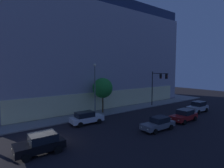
# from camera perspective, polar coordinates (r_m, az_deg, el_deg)

# --- Properties ---
(ground_plane) EXTENTS (120.00, 120.00, 0.00)m
(ground_plane) POSITION_cam_1_polar(r_m,az_deg,el_deg) (19.62, -20.84, -17.64)
(ground_plane) COLOR black
(sidewalk_corner) EXTENTS (80.00, 60.00, 0.15)m
(sidewalk_corner) POSITION_cam_1_polar(r_m,az_deg,el_deg) (53.61, -31.11, -3.73)
(sidewalk_corner) COLOR gray
(sidewalk_corner) RESTS_ON ground
(modern_building) EXTENTS (39.60, 23.31, 20.89)m
(modern_building) POSITION_cam_1_polar(r_m,az_deg,el_deg) (42.73, -9.28, 8.76)
(modern_building) COLOR #4C4C51
(modern_building) RESTS_ON ground
(traffic_light_far_corner) EXTENTS (0.35, 3.84, 6.75)m
(traffic_light_far_corner) POSITION_cam_1_polar(r_m,az_deg,el_deg) (35.54, 14.33, 0.67)
(traffic_light_far_corner) COLOR black
(traffic_light_far_corner) RESTS_ON sidewalk_corner
(street_lamp_sidewalk) EXTENTS (0.44, 0.44, 8.07)m
(street_lamp_sidewalk) POSITION_cam_1_polar(r_m,az_deg,el_deg) (27.49, -5.47, 0.23)
(street_lamp_sidewalk) COLOR slate
(street_lamp_sidewalk) RESTS_ON sidewalk_corner
(sidewalk_tree) EXTENTS (3.31, 3.31, 5.77)m
(sidewalk_tree) POSITION_cam_1_polar(r_m,az_deg,el_deg) (29.55, -2.98, -1.29)
(sidewalk_tree) COLOR #503B1E
(sidewalk_tree) RESTS_ON sidewalk_corner
(car_black) EXTENTS (4.15, 2.25, 1.72)m
(car_black) POSITION_cam_1_polar(r_m,az_deg,el_deg) (17.73, -21.77, -17.08)
(car_black) COLOR black
(car_black) RESTS_ON ground
(car_white) EXTENTS (4.49, 2.09, 1.68)m
(car_white) POSITION_cam_1_polar(r_m,az_deg,el_deg) (24.72, -8.17, -10.56)
(car_white) COLOR silver
(car_white) RESTS_ON ground
(car_grey) EXTENTS (4.56, 2.05, 1.58)m
(car_grey) POSITION_cam_1_polar(r_m,az_deg,el_deg) (22.95, 14.55, -12.06)
(car_grey) COLOR slate
(car_grey) RESTS_ON ground
(car_red) EXTENTS (4.61, 2.23, 1.64)m
(car_red) POSITION_cam_1_polar(r_m,az_deg,el_deg) (27.71, 21.97, -9.23)
(car_red) COLOR maroon
(car_red) RESTS_ON ground
(car_silver) EXTENTS (4.09, 2.03, 1.81)m
(car_silver) POSITION_cam_1_polar(r_m,az_deg,el_deg) (34.34, 25.69, -6.53)
(car_silver) COLOR #B7BABF
(car_silver) RESTS_ON ground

